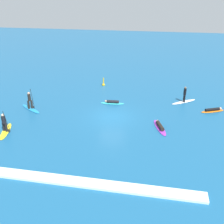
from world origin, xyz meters
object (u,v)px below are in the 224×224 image
at_px(surfer_on_orange_board, 213,110).
at_px(marker_buoy, 103,84).
at_px(surfer_on_blue_board, 30,105).
at_px(surfer_on_yellow_board, 5,127).
at_px(surfer_on_purple_board, 160,126).
at_px(surfer_on_teal_board, 112,102).
at_px(surfer_on_white_board, 184,98).

bearing_deg(surfer_on_orange_board, marker_buoy, 130.96).
xyz_separation_m(surfer_on_blue_board, surfer_on_orange_board, (18.85, 2.93, -0.34)).
relative_size(surfer_on_yellow_board, marker_buoy, 2.81).
bearing_deg(surfer_on_orange_board, surfer_on_yellow_board, 178.75).
bearing_deg(surfer_on_purple_board, surfer_on_orange_board, -67.08).
distance_m(surfer_on_orange_board, surfer_on_teal_board, 10.64).
distance_m(surfer_on_white_board, surfer_on_yellow_board, 18.87).
relative_size(surfer_on_blue_board, surfer_on_orange_board, 1.17).
distance_m(surfer_on_blue_board, surfer_on_yellow_board, 5.01).
distance_m(surfer_on_blue_board, marker_buoy, 10.72).
bearing_deg(surfer_on_blue_board, marker_buoy, 90.55).
height_order(surfer_on_blue_board, surfer_on_orange_board, surfer_on_blue_board).
bearing_deg(marker_buoy, surfer_on_white_board, -21.21).
bearing_deg(surfer_on_yellow_board, surfer_on_white_board, 105.98).
height_order(surfer_on_blue_board, marker_buoy, surfer_on_blue_board).
distance_m(surfer_on_teal_board, marker_buoy, 6.25).
bearing_deg(surfer_on_blue_board, surfer_on_white_board, 51.50).
bearing_deg(surfer_on_orange_board, surfer_on_teal_board, 154.91).
height_order(surfer_on_white_board, surfer_on_purple_board, surfer_on_white_board).
xyz_separation_m(surfer_on_blue_board, surfer_on_purple_board, (13.53, -1.74, -0.33)).
relative_size(surfer_on_orange_board, surfer_on_teal_board, 0.98).
bearing_deg(surfer_on_white_board, surfer_on_blue_board, 160.47).
height_order(surfer_on_purple_board, marker_buoy, marker_buoy).
relative_size(surfer_on_blue_board, surfer_on_yellow_board, 0.95).
distance_m(surfer_on_blue_board, surfer_on_purple_board, 13.65).
bearing_deg(surfer_on_purple_board, surfer_on_teal_board, 29.36).
distance_m(surfer_on_orange_board, surfer_on_purple_board, 7.07).
relative_size(surfer_on_orange_board, surfer_on_yellow_board, 0.82).
height_order(surfer_on_orange_board, surfer_on_teal_board, surfer_on_teal_board).
xyz_separation_m(surfer_on_blue_board, surfer_on_yellow_board, (0.04, -5.01, -0.00)).
xyz_separation_m(surfer_on_white_board, surfer_on_orange_board, (2.82, -2.07, -0.33)).
bearing_deg(surfer_on_teal_board, surfer_on_orange_board, 175.22).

